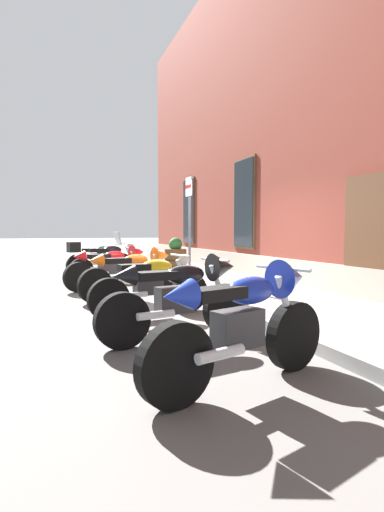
{
  "coord_description": "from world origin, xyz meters",
  "views": [
    {
      "loc": [
        7.54,
        -2.68,
        1.33
      ],
      "look_at": [
        -1.09,
        0.49,
        0.75
      ],
      "focal_mm": 27.61,
      "sensor_mm": 36.0,
      "label": 1
    }
  ],
  "objects_px": {
    "motorcycle_black_sport": "(184,294)",
    "barrel_planter": "(176,257)",
    "parking_sign": "(189,213)",
    "motorcycle_blue_sport": "(248,319)",
    "motorcycle_green_touring": "(97,257)",
    "motorcycle_yellow_naked": "(152,285)",
    "motorcycle_red_sport": "(114,265)",
    "motorcycle_orange_sport": "(135,271)",
    "motorcycle_black_naked": "(109,263)"
  },
  "relations": [
    {
      "from": "motorcycle_red_sport",
      "to": "barrel_planter",
      "type": "distance_m",
      "value": 3.09
    },
    {
      "from": "parking_sign",
      "to": "motorcycle_blue_sport",
      "type": "bearing_deg",
      "value": -14.89
    },
    {
      "from": "motorcycle_orange_sport",
      "to": "motorcycle_blue_sport",
      "type": "relative_size",
      "value": 1.05
    },
    {
      "from": "motorcycle_blue_sport",
      "to": "parking_sign",
      "type": "bearing_deg",
      "value": 165.11
    },
    {
      "from": "motorcycle_black_sport",
      "to": "parking_sign",
      "type": "bearing_deg",
      "value": 159.36
    },
    {
      "from": "motorcycle_green_touring",
      "to": "barrel_planter",
      "type": "relative_size",
      "value": 2.03
    },
    {
      "from": "motorcycle_black_naked",
      "to": "motorcycle_orange_sport",
      "type": "xyz_separation_m",
      "value": [
        3.05,
        0.05,
        0.06
      ]
    },
    {
      "from": "motorcycle_orange_sport",
      "to": "motorcycle_yellow_naked",
      "type": "xyz_separation_m",
      "value": [
        1.57,
        -0.06,
        -0.07
      ]
    },
    {
      "from": "parking_sign",
      "to": "barrel_planter",
      "type": "distance_m",
      "value": 2.82
    },
    {
      "from": "motorcycle_yellow_naked",
      "to": "motorcycle_black_sport",
      "type": "distance_m",
      "value": 1.49
    },
    {
      "from": "motorcycle_green_touring",
      "to": "motorcycle_yellow_naked",
      "type": "distance_m",
      "value": 6.0
    },
    {
      "from": "motorcycle_yellow_naked",
      "to": "parking_sign",
      "type": "xyz_separation_m",
      "value": [
        -2.77,
        1.62,
        1.27
      ]
    },
    {
      "from": "motorcycle_yellow_naked",
      "to": "motorcycle_black_sport",
      "type": "xyz_separation_m",
      "value": [
        1.49,
        0.01,
        0.09
      ]
    },
    {
      "from": "parking_sign",
      "to": "motorcycle_green_touring",
      "type": "bearing_deg",
      "value": -151.1
    },
    {
      "from": "motorcycle_red_sport",
      "to": "motorcycle_blue_sport",
      "type": "relative_size",
      "value": 1.08
    },
    {
      "from": "motorcycle_black_naked",
      "to": "motorcycle_blue_sport",
      "type": "bearing_deg",
      "value": 0.53
    },
    {
      "from": "motorcycle_yellow_naked",
      "to": "motorcycle_blue_sport",
      "type": "relative_size",
      "value": 1.01
    },
    {
      "from": "motorcycle_black_sport",
      "to": "parking_sign",
      "type": "xyz_separation_m",
      "value": [
        -4.25,
        1.6,
        1.18
      ]
    },
    {
      "from": "motorcycle_red_sport",
      "to": "motorcycle_blue_sport",
      "type": "xyz_separation_m",
      "value": [
        6.13,
        0.19,
        0.03
      ]
    },
    {
      "from": "barrel_planter",
      "to": "motorcycle_green_touring",
      "type": "bearing_deg",
      "value": -107.63
    },
    {
      "from": "motorcycle_black_sport",
      "to": "barrel_planter",
      "type": "height_order",
      "value": "barrel_planter"
    },
    {
      "from": "parking_sign",
      "to": "barrel_planter",
      "type": "relative_size",
      "value": 2.5
    },
    {
      "from": "motorcycle_red_sport",
      "to": "motorcycle_orange_sport",
      "type": "bearing_deg",
      "value": 6.2
    },
    {
      "from": "motorcycle_green_touring",
      "to": "motorcycle_black_sport",
      "type": "xyz_separation_m",
      "value": [
        7.48,
        0.18,
        0.02
      ]
    },
    {
      "from": "motorcycle_red_sport",
      "to": "motorcycle_yellow_naked",
      "type": "xyz_separation_m",
      "value": [
        3.11,
        0.11,
        -0.07
      ]
    },
    {
      "from": "motorcycle_black_sport",
      "to": "motorcycle_blue_sport",
      "type": "bearing_deg",
      "value": 2.41
    },
    {
      "from": "motorcycle_green_touring",
      "to": "motorcycle_blue_sport",
      "type": "relative_size",
      "value": 1.01
    },
    {
      "from": "motorcycle_green_touring",
      "to": "motorcycle_black_sport",
      "type": "bearing_deg",
      "value": 1.38
    },
    {
      "from": "motorcycle_green_touring",
      "to": "motorcycle_red_sport",
      "type": "relative_size",
      "value": 0.94
    },
    {
      "from": "motorcycle_orange_sport",
      "to": "barrel_planter",
      "type": "distance_m",
      "value": 4.23
    },
    {
      "from": "motorcycle_orange_sport",
      "to": "motorcycle_blue_sport",
      "type": "distance_m",
      "value": 4.59
    },
    {
      "from": "motorcycle_black_naked",
      "to": "motorcycle_orange_sport",
      "type": "bearing_deg",
      "value": 0.95
    },
    {
      "from": "motorcycle_yellow_naked",
      "to": "barrel_planter",
      "type": "height_order",
      "value": "barrel_planter"
    },
    {
      "from": "motorcycle_green_touring",
      "to": "motorcycle_black_sport",
      "type": "height_order",
      "value": "motorcycle_green_touring"
    },
    {
      "from": "motorcycle_orange_sport",
      "to": "motorcycle_black_naked",
      "type": "bearing_deg",
      "value": -179.05
    },
    {
      "from": "barrel_planter",
      "to": "motorcycle_blue_sport",
      "type": "bearing_deg",
      "value": -13.56
    },
    {
      "from": "motorcycle_yellow_naked",
      "to": "barrel_planter",
      "type": "xyz_separation_m",
      "value": [
        -5.28,
        2.08,
        0.08
      ]
    },
    {
      "from": "motorcycle_yellow_naked",
      "to": "motorcycle_black_naked",
      "type": "bearing_deg",
      "value": 179.91
    },
    {
      "from": "motorcycle_black_sport",
      "to": "motorcycle_green_touring",
      "type": "bearing_deg",
      "value": -178.62
    },
    {
      "from": "motorcycle_green_touring",
      "to": "motorcycle_black_sport",
      "type": "distance_m",
      "value": 7.49
    },
    {
      "from": "motorcycle_black_naked",
      "to": "motorcycle_red_sport",
      "type": "distance_m",
      "value": 1.51
    },
    {
      "from": "motorcycle_orange_sport",
      "to": "barrel_planter",
      "type": "bearing_deg",
      "value": 151.45
    },
    {
      "from": "motorcycle_orange_sport",
      "to": "barrel_planter",
      "type": "height_order",
      "value": "barrel_planter"
    },
    {
      "from": "motorcycle_green_touring",
      "to": "motorcycle_blue_sport",
      "type": "xyz_separation_m",
      "value": [
        9.02,
        0.24,
        0.03
      ]
    },
    {
      "from": "motorcycle_green_touring",
      "to": "parking_sign",
      "type": "distance_m",
      "value": 3.88
    },
    {
      "from": "motorcycle_green_touring",
      "to": "motorcycle_black_naked",
      "type": "relative_size",
      "value": 0.97
    },
    {
      "from": "motorcycle_black_sport",
      "to": "parking_sign",
      "type": "height_order",
      "value": "parking_sign"
    },
    {
      "from": "motorcycle_orange_sport",
      "to": "motorcycle_black_sport",
      "type": "relative_size",
      "value": 1.01
    },
    {
      "from": "motorcycle_green_touring",
      "to": "motorcycle_yellow_naked",
      "type": "xyz_separation_m",
      "value": [
        6.0,
        0.17,
        -0.07
      ]
    },
    {
      "from": "motorcycle_orange_sport",
      "to": "motorcycle_blue_sport",
      "type": "bearing_deg",
      "value": 0.25
    }
  ]
}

